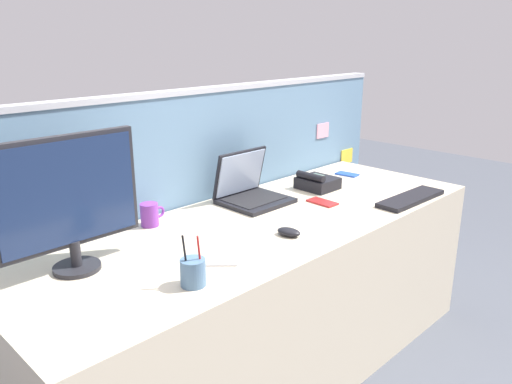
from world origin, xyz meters
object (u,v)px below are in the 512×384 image
Objects in this scene: desk_phone at (317,182)px; computer_mouse_right_hand at (289,232)px; pen_cup at (193,272)px; cell_phone_red_case at (322,202)px; desktop_monitor at (68,197)px; cell_phone_blue_case at (347,174)px; laptop at (249,190)px; cell_phone_white_slab at (216,261)px; keyboard_main at (411,198)px; coffee_mug at (150,215)px.

computer_mouse_right_hand is at bearing -151.23° from desk_phone.
pen_cup reaches higher than cell_phone_red_case.
cell_phone_blue_case is (1.67, 0.05, -0.25)m from desktop_monitor.
desk_phone is (1.33, 0.00, -0.22)m from desktop_monitor.
cell_phone_red_case is (-0.50, -0.21, 0.00)m from cell_phone_blue_case.
laptop is 0.70m from cell_phone_white_slab.
cell_phone_white_slab is at bearing -38.71° from desktop_monitor.
laptop reaches higher than cell_phone_red_case.
laptop is (0.94, 0.10, -0.20)m from desktop_monitor.
laptop is at bearing 131.62° from cell_phone_red_case.
desktop_monitor is 1.20m from cell_phone_red_case.
keyboard_main is 1.13m from cell_phone_white_slab.
keyboard_main reaches higher than cell_phone_white_slab.
cell_phone_white_slab is (0.38, -0.30, -0.25)m from desktop_monitor.
laptop is 0.70× the size of keyboard_main.
desk_phone is 0.43× the size of keyboard_main.
cell_phone_blue_case is 0.54m from cell_phone_red_case.
coffee_mug reaches higher than cell_phone_white_slab.
cell_phone_blue_case is (0.17, 0.49, -0.01)m from keyboard_main.
coffee_mug is at bearing 152.22° from keyboard_main.
keyboard_main is 0.44m from cell_phone_red_case.
desk_phone reaches higher than cell_phone_white_slab.
desktop_monitor reaches higher than laptop.
desktop_monitor is 0.84m from computer_mouse_right_hand.
pen_cup is 0.98m from cell_phone_red_case.
coffee_mug reaches higher than cell_phone_red_case.
cell_phone_red_case is (-0.17, -0.17, -0.03)m from desk_phone.
keyboard_main is 3.00× the size of cell_phone_red_case.
laptop reaches higher than cell_phone_blue_case.
cell_phone_white_slab is at bearing 174.49° from keyboard_main.
computer_mouse_right_hand is 0.54m from pen_cup.
pen_cup is 1.53× the size of coffee_mug.
desk_phone is at bearing -14.63° from laptop.
cell_phone_blue_case is at bearing -5.54° from coffee_mug.
keyboard_main is at bearing -69.53° from desk_phone.
desk_phone is 0.34m from cell_phone_blue_case.
pen_cup reaches higher than computer_mouse_right_hand.
pen_cup is at bearing 174.44° from computer_mouse_right_hand.
desktop_monitor is at bearing 119.15° from pen_cup.
desk_phone is at bearing 46.50° from cell_phone_red_case.
laptop is 2.42× the size of cell_phone_blue_case.
cell_phone_white_slab is at bearing -168.47° from cell_phone_red_case.
cell_phone_red_case is at bearing -49.99° from laptop.
computer_mouse_right_hand is at bearing -114.74° from laptop.
cell_phone_white_slab is at bearing -162.35° from desk_phone.
cell_phone_blue_case and cell_phone_white_slab have the same top height.
laptop is at bearing -10.01° from cell_phone_white_slab.
pen_cup is (-0.53, -0.06, 0.03)m from computer_mouse_right_hand.
pen_cup is at bearing 178.87° from keyboard_main.
pen_cup is at bearing -165.61° from cell_phone_red_case.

